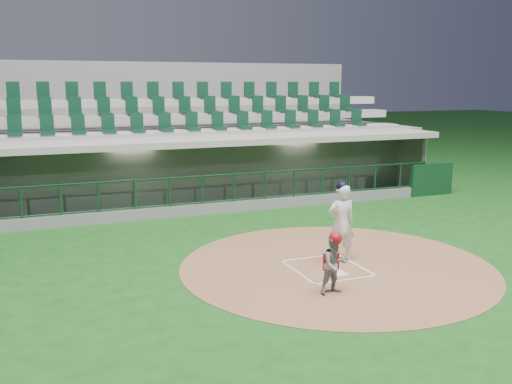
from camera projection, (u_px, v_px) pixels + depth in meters
ground at (321, 265)px, 13.20m from camera, size 120.00×120.00×0.00m
dirt_circle at (336, 266)px, 13.13m from camera, size 7.20×7.20×0.01m
home_plate at (336, 273)px, 12.56m from camera, size 0.43×0.43×0.02m
batter_box_chalk at (327, 268)px, 12.93m from camera, size 1.55×1.80×0.01m
dugout_structure at (218, 174)px, 20.20m from camera, size 16.40×3.70×3.00m
seating_deck at (193, 152)px, 22.89m from camera, size 17.00×6.72×5.15m
batter at (341, 221)px, 13.32m from camera, size 0.89×0.89×1.91m
catcher at (335, 263)px, 11.29m from camera, size 0.59×0.47×1.26m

